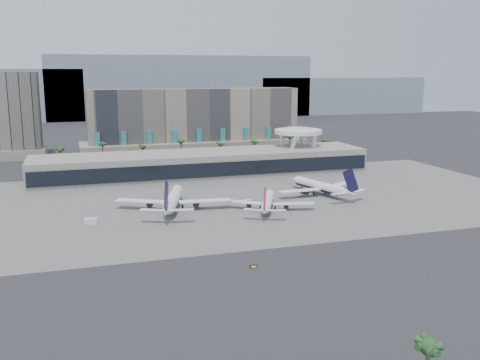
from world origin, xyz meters
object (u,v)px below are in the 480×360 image
object	(u,v)px
airliner_centre	(268,202)
service_vehicle_b	(246,202)
airliner_right	(321,186)
service_vehicle_a	(91,221)
airliner_left	(173,200)
taxiway_sign	(253,267)

from	to	relation	value
airliner_centre	service_vehicle_b	bearing A→B (deg)	141.01
airliner_centre	airliner_right	size ratio (longest dim) A/B	0.84
airliner_centre	airliner_right	bearing A→B (deg)	53.65
service_vehicle_a	airliner_right	bearing A→B (deg)	28.83
airliner_centre	airliner_right	world-z (taller)	airliner_right
airliner_left	taxiway_sign	xyz separation A→B (m)	(9.63, -68.18, -3.57)
airliner_left	airliner_centre	bearing A→B (deg)	-0.99
airliner_left	taxiway_sign	distance (m)	68.95
airliner_right	service_vehicle_b	bearing A→B (deg)	175.48
service_vehicle_a	airliner_left	bearing A→B (deg)	37.89
service_vehicle_b	service_vehicle_a	bearing A→B (deg)	-177.25
service_vehicle_a	service_vehicle_b	bearing A→B (deg)	28.25
airliner_left	airliner_centre	world-z (taller)	airliner_left
service_vehicle_a	taxiway_sign	xyz separation A→B (m)	(40.40, -57.45, -0.59)
airliner_right	service_vehicle_a	xyz separation A→B (m)	(-96.42, -17.30, -2.62)
airliner_right	taxiway_sign	world-z (taller)	airliner_right
airliner_centre	taxiway_sign	size ratio (longest dim) A/B	16.80
airliner_centre	service_vehicle_b	xyz separation A→B (m)	(-5.28, 10.41, -2.27)
airliner_right	taxiway_sign	bearing A→B (deg)	-142.51
airliner_right	airliner_left	bearing A→B (deg)	170.06
airliner_right	airliner_centre	bearing A→B (deg)	-166.11
airliner_right	taxiway_sign	xyz separation A→B (m)	(-56.02, -74.74, -3.21)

